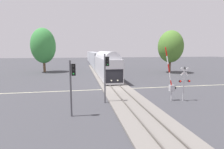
% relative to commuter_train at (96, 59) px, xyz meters
% --- Properties ---
extents(ground_plane, '(220.00, 220.00, 0.00)m').
position_rel_commuter_train_xyz_m(ground_plane, '(-0.00, -33.56, -2.73)').
color(ground_plane, '#3D3D42').
extents(road_centre_stripe, '(44.00, 0.20, 0.01)m').
position_rel_commuter_train_xyz_m(road_centre_stripe, '(-0.00, -33.56, -2.73)').
color(road_centre_stripe, beige).
rests_on(road_centre_stripe, ground).
extents(railway_track, '(4.40, 80.00, 0.32)m').
position_rel_commuter_train_xyz_m(railway_track, '(-0.00, -33.56, -2.64)').
color(railway_track, slate).
rests_on(railway_track, ground).
extents(commuter_train, '(3.04, 68.33, 5.16)m').
position_rel_commuter_train_xyz_m(commuter_train, '(0.00, 0.00, 0.00)').
color(commuter_train, silver).
rests_on(commuter_train, railway_track).
extents(crossing_gate_near, '(1.58, 0.40, 6.08)m').
position_rel_commuter_train_xyz_m(crossing_gate_near, '(4.92, -40.46, -0.79)').
color(crossing_gate_near, '#B7B7BC').
rests_on(crossing_gate_near, ground).
extents(crossing_signal_mast, '(1.36, 0.44, 3.92)m').
position_rel_commuter_train_xyz_m(crossing_signal_mast, '(6.25, -40.83, -0.34)').
color(crossing_signal_mast, '#B2B2B7').
rests_on(crossing_signal_mast, ground).
extents(traffic_signal_near_left, '(0.53, 0.38, 4.89)m').
position_rel_commuter_train_xyz_m(traffic_signal_near_left, '(-5.92, -43.43, 0.55)').
color(traffic_signal_near_left, '#4C4C51').
rests_on(traffic_signal_near_left, ground).
extents(traffic_signal_median, '(0.53, 0.38, 5.34)m').
position_rel_commuter_train_xyz_m(traffic_signal_median, '(-2.51, -40.04, 0.85)').
color(traffic_signal_median, '#4C4C51').
rests_on(traffic_signal_median, ground).
extents(maple_right_background, '(6.25, 6.25, 10.59)m').
position_rel_commuter_train_xyz_m(maple_right_background, '(17.15, -17.45, 3.86)').
color(maple_right_background, brown).
rests_on(maple_right_background, ground).
extents(pine_left_background, '(6.20, 6.20, 11.33)m').
position_rel_commuter_train_xyz_m(pine_left_background, '(-14.49, -10.58, 4.09)').
color(pine_left_background, brown).
rests_on(pine_left_background, ground).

